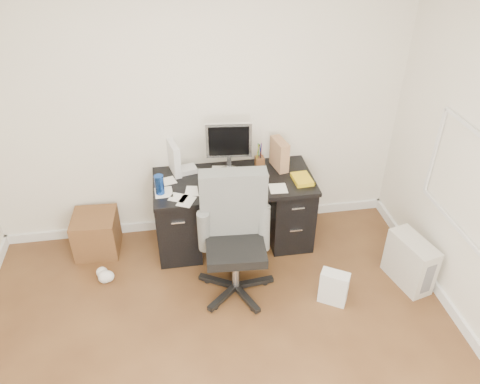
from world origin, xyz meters
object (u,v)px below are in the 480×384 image
object	(u,v)px
office_chair	(235,241)
pc_tower	(410,262)
wicker_basket	(96,233)
keyboard	(222,187)
lcd_monitor	(229,148)
desk	(234,210)

from	to	relation	value
office_chair	pc_tower	world-z (taller)	office_chair
wicker_basket	pc_tower	bearing A→B (deg)	-17.69
keyboard	pc_tower	bearing A→B (deg)	-23.45
keyboard	pc_tower	distance (m)	1.82
pc_tower	lcd_monitor	bearing A→B (deg)	133.99
wicker_basket	lcd_monitor	bearing A→B (deg)	1.67
lcd_monitor	office_chair	size ratio (longest dim) A/B	0.47
desk	wicker_basket	world-z (taller)	desk
keyboard	wicker_basket	size ratio (longest dim) A/B	1.09
desk	wicker_basket	xyz separation A→B (m)	(-1.35, 0.09, -0.20)
lcd_monitor	keyboard	world-z (taller)	lcd_monitor
keyboard	office_chair	bearing A→B (deg)	-86.71
keyboard	office_chair	world-z (taller)	office_chair
pc_tower	wicker_basket	distance (m)	2.97
pc_tower	wicker_basket	bearing A→B (deg)	148.38
desk	keyboard	xyz separation A→B (m)	(-0.12, -0.13, 0.36)
lcd_monitor	wicker_basket	bearing A→B (deg)	-172.63
desk	lcd_monitor	xyz separation A→B (m)	(-0.02, 0.13, 0.62)
keyboard	wicker_basket	world-z (taller)	keyboard
lcd_monitor	wicker_basket	distance (m)	1.56
desk	wicker_basket	size ratio (longest dim) A/B	3.67
lcd_monitor	keyboard	distance (m)	0.38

